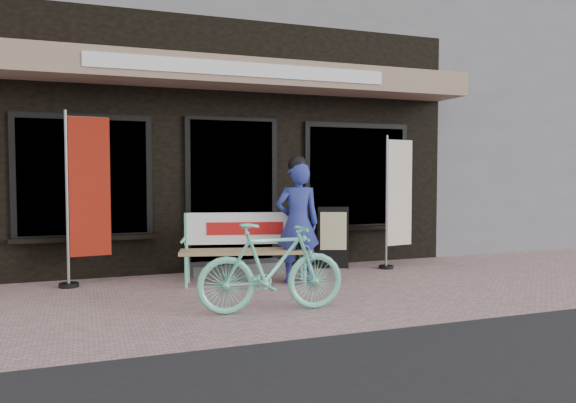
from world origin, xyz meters
name	(u,v)px	position (x,y,z in m)	size (l,w,h in m)	color
ground	(277,299)	(0.00, 0.00, 0.00)	(70.00, 70.00, 0.00)	tan
storefront	(192,90)	(0.00, 4.96, 2.99)	(7.00, 6.77, 6.00)	black
neighbor_right_near	(522,118)	(8.50, 5.50, 2.80)	(10.00, 7.00, 5.60)	slate
bench	(245,242)	(-0.07, 1.04, 0.52)	(1.70, 0.80, 0.89)	#6ED7B4
person	(298,220)	(0.56, 0.80, 0.80)	(0.62, 0.46, 1.63)	navy
bicycle	(271,267)	(-0.25, -0.52, 0.45)	(0.43, 1.51, 0.91)	#6ED7B4
nobori_red	(86,196)	(-1.98, 1.53, 1.12)	(0.64, 0.26, 2.17)	gray
nobori_cream	(397,200)	(2.35, 1.35, 1.01)	(0.58, 0.24, 1.95)	gray
menu_stand	(333,237)	(1.44, 1.63, 0.46)	(0.45, 0.24, 0.91)	black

